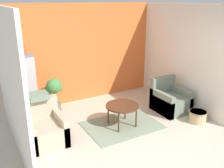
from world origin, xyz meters
name	(u,v)px	position (x,y,z in m)	size (l,w,h in m)	color
ground_plane	(154,156)	(0.00, 0.00, 0.00)	(20.00, 20.00, 0.00)	beige
wall_back_accent	(83,54)	(0.00, 3.23, 1.34)	(4.35, 0.06, 2.68)	orange
wall_left	(10,82)	(-2.15, 1.60, 1.34)	(0.06, 3.20, 2.68)	silver
wall_right	(183,56)	(2.15, 1.60, 1.34)	(0.06, 3.20, 2.68)	silver
area_rug	(122,125)	(0.09, 1.30, 0.01)	(1.68, 1.23, 0.01)	gray
coffee_table	(122,107)	(0.09, 1.30, 0.47)	(0.75, 0.75, 0.51)	#472819
armchair_left	(45,129)	(-1.62, 1.49, 0.28)	(0.74, 0.84, 0.85)	tan
armchair_right	(170,101)	(1.60, 1.38, 0.28)	(0.74, 0.84, 0.85)	slate
birdcage	(27,89)	(-1.65, 2.77, 0.74)	(0.55, 0.55, 1.57)	slate
parrot	(23,49)	(-1.65, 2.77, 1.70)	(0.13, 0.24, 0.28)	#D14C2D
potted_plant	(54,91)	(-1.01, 2.80, 0.56)	(0.42, 0.39, 0.89)	#66605B
wicker_basket	(198,116)	(1.74, 0.57, 0.15)	(0.42, 0.42, 0.27)	tan
throw_pillow	(38,96)	(-1.62, 1.80, 0.90)	(0.39, 0.39, 0.10)	slate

